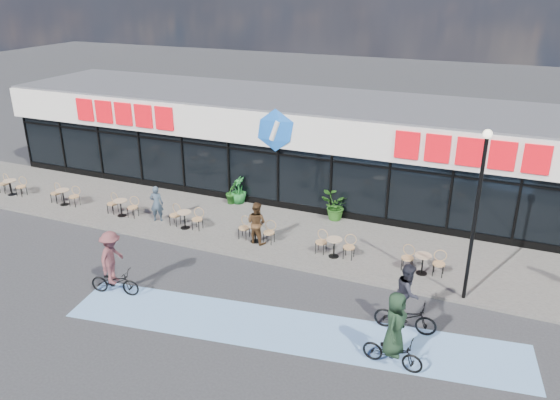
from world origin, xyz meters
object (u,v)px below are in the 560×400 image
object	(u,v)px
patron_left	(157,203)
patron_right	(256,223)
lamp_post	(477,204)
potted_plant_right	(334,206)
potted_plant_mid	(232,192)
potted_plant_left	(239,190)
cyclist_a	(394,338)
cyclist_b	(406,305)
bistro_set_0	(12,185)

from	to	relation	value
patron_left	patron_right	xyz separation A→B (m)	(4.87, -0.25, 0.06)
lamp_post	potted_plant_right	world-z (taller)	lamp_post
potted_plant_mid	patron_right	size ratio (longest dim) A/B	0.64
potted_plant_left	potted_plant_mid	xyz separation A→B (m)	(-0.28, -0.15, -0.09)
potted_plant_mid	cyclist_a	xyz separation A→B (m)	(9.36, -8.50, 0.27)
cyclist_b	cyclist_a	bearing A→B (deg)	-90.16
lamp_post	cyclist_a	distance (m)	5.13
potted_plant_left	patron_left	distance (m)	3.94
patron_left	cyclist_b	size ratio (longest dim) A/B	0.71
patron_right	cyclist_b	size ratio (longest dim) A/B	0.76
lamp_post	cyclist_a	world-z (taller)	lamp_post
potted_plant_left	patron_right	bearing A→B (deg)	-53.44
potted_plant_left	patron_left	xyz separation A→B (m)	(-2.33, -3.17, 0.15)
patron_left	cyclist_b	bearing A→B (deg)	143.67
bistro_set_0	potted_plant_mid	bearing A→B (deg)	16.80
potted_plant_left	potted_plant_mid	distance (m)	0.33
bistro_set_0	potted_plant_left	xyz separation A→B (m)	(10.66, 3.28, 0.19)
cyclist_b	lamp_post	bearing A→B (deg)	58.99
potted_plant_right	potted_plant_left	bearing A→B (deg)	178.62
bistro_set_0	patron_left	world-z (taller)	patron_left
cyclist_a	lamp_post	bearing A→B (deg)	70.61
potted_plant_right	bistro_set_0	bearing A→B (deg)	-168.34
potted_plant_right	cyclist_b	size ratio (longest dim) A/B	0.55
cyclist_a	patron_left	bearing A→B (deg)	154.37
potted_plant_left	cyclist_a	world-z (taller)	cyclist_a
patron_right	potted_plant_right	bearing A→B (deg)	-112.65
lamp_post	potted_plant_left	distance (m)	11.77
cyclist_a	cyclist_b	distance (m)	1.75
potted_plant_left	patron_left	size ratio (longest dim) A/B	0.81
potted_plant_right	cyclist_a	distance (m)	9.59
potted_plant_mid	patron_right	xyz separation A→B (m)	(2.82, -3.28, 0.31)
potted_plant_mid	cyclist_b	world-z (taller)	cyclist_b
bistro_set_0	potted_plant_left	bearing A→B (deg)	17.10
potted_plant_left	patron_right	xyz separation A→B (m)	(2.54, -3.42, 0.22)
bistro_set_0	potted_plant_mid	size ratio (longest dim) A/B	1.39
potted_plant_mid	cyclist_a	world-z (taller)	cyclist_a
potted_plant_right	patron_right	size ratio (longest dim) A/B	0.72
bistro_set_0	potted_plant_left	distance (m)	11.16
bistro_set_0	cyclist_b	distance (m)	20.07
lamp_post	cyclist_b	distance (m)	3.83
bistro_set_0	patron_left	size ratio (longest dim) A/B	0.97
lamp_post	potted_plant_left	xyz separation A→B (m)	(-10.56, 4.43, -2.70)
lamp_post	potted_plant_left	bearing A→B (deg)	157.23
patron_left	cyclist_b	distance (m)	12.00
bistro_set_0	patron_right	distance (m)	13.20
potted_plant_right	patron_right	bearing A→B (deg)	-123.07
potted_plant_mid	cyclist_b	bearing A→B (deg)	-35.76
cyclist_b	potted_plant_right	bearing A→B (deg)	122.96
potted_plant_right	lamp_post	bearing A→B (deg)	-36.34
potted_plant_left	bistro_set_0	bearing A→B (deg)	-162.90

